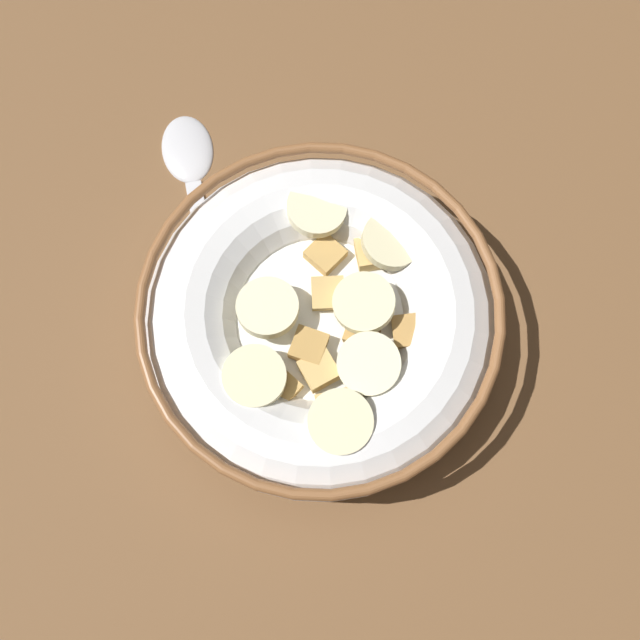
{
  "coord_description": "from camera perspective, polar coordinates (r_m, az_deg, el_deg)",
  "views": [
    {
      "loc": [
        3.4,
        -9.81,
        41.0
      ],
      "look_at": [
        0.0,
        0.0,
        3.0
      ],
      "focal_mm": 39.97,
      "sensor_mm": 36.0,
      "label": 1
    }
  ],
  "objects": [
    {
      "name": "cereal_bowl",
      "position": [
        0.39,
        0.02,
        -0.04
      ],
      "size": [
        19.6,
        19.6,
        5.69
      ],
      "color": "white",
      "rests_on": "ground_plane"
    },
    {
      "name": "ground_plane",
      "position": [
        0.43,
        0.0,
        -1.4
      ],
      "size": [
        100.78,
        100.78,
        2.0
      ],
      "primitive_type": "cube",
      "color": "brown"
    },
    {
      "name": "spoon",
      "position": [
        0.46,
        -10.29,
        11.57
      ],
      "size": [
        9.82,
        14.44,
        0.8
      ],
      "color": "silver",
      "rests_on": "ground_plane"
    }
  ]
}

